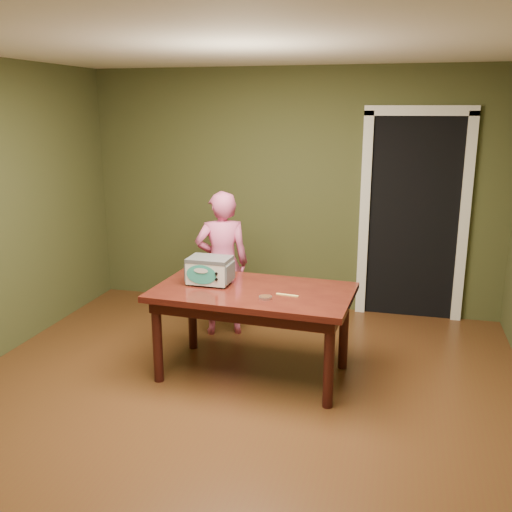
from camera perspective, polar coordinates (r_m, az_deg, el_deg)
The scene contains 8 objects.
floor at distance 4.34m, azimuth -3.30°, elevation -15.58°, with size 5.00×5.00×0.00m, color #502B16.
room_shell at distance 3.78m, azimuth -3.68°, elevation 7.40°, with size 4.52×5.02×2.61m.
doorway at distance 6.44m, azimuth 15.42°, elevation 4.07°, with size 1.10×0.66×2.25m.
dining_table at distance 4.66m, azimuth -0.31°, elevation -4.52°, with size 1.65×0.99×0.75m.
toy_oven at distance 4.76m, azimuth -4.64°, elevation -1.35°, with size 0.38×0.27×0.23m.
baking_pan at distance 4.40m, azimuth 0.94°, elevation -4.15°, with size 0.10×0.10×0.02m.
spatula at distance 4.49m, azimuth 3.14°, elevation -3.92°, with size 0.18×0.03×0.01m, color #E1C162.
child at distance 5.54m, azimuth -3.39°, elevation -0.77°, with size 0.52×0.34×1.42m, color #DD5B92.
Camera 1 is at (1.16, -3.56, 2.18)m, focal length 40.00 mm.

